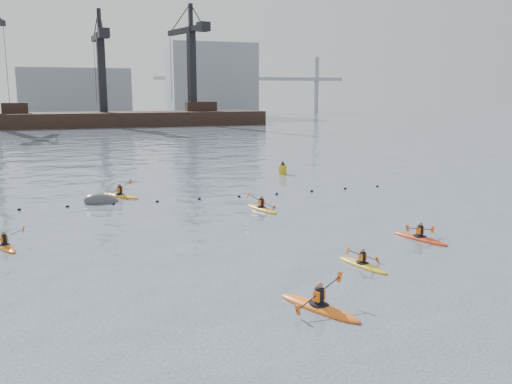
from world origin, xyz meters
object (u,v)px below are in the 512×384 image
Objects in this scene: kayaker_5 at (120,195)px; nav_buoy at (283,169)px; kayaker_2 at (5,246)px; kayaker_0 at (319,306)px; kayaker_4 at (420,238)px; mooring_buoy at (102,202)px; kayaker_1 at (362,264)px; kayaker_3 at (261,208)px.

kayaker_5 is 16.85m from nav_buoy.
kayaker_0 is at bearing -68.07° from kayaker_2.
kayaker_4 is at bearing -94.06° from nav_buoy.
mooring_buoy is (-1.39, -1.65, -0.11)m from kayaker_5.
kayaker_2 is at bearing -140.81° from nav_buoy.
kayaker_1 is 0.93× the size of kayaker_5.
kayaker_3 is 15.78m from nav_buoy.
kayaker_3 is 11.49m from mooring_buoy.
kayaker_5 reaches higher than kayaker_0.
kayaker_1 is at bearing 12.16° from kayaker_4.
kayaker_2 is 13.44m from kayaker_5.
nav_buoy reaches higher than kayaker_4.
kayaker_0 is at bearing -74.44° from mooring_buoy.
kayaker_1 is at bearing -61.21° from mooring_buoy.
mooring_buoy is at bearing -154.42° from nav_buoy.
nav_buoy reaches higher than kayaker_0.
kayaker_5 is (-8.43, 7.61, 0.01)m from kayaker_3.
kayaker_0 reaches higher than kayaker_1.
kayaker_0 is at bearing 18.97° from kayaker_4.
kayaker_0 is at bearing -118.13° from kayaker_5.
kayaker_2 is at bearing -179.57° from kayaker_3.
kayaker_3 is at bearing -77.87° from kayaker_4.
kayaker_5 is at bearing -157.43° from nav_buoy.
kayaker_5 is 2.24× the size of nav_buoy.
kayaker_3 reaches higher than kayaker_2.
kayaker_0 reaches higher than kayaker_2.
mooring_buoy is at bearing 104.02° from kayaker_1.
kayaker_3 is at bearing 76.77° from kayaker_1.
kayaker_2 is 15.64m from kayaker_3.
kayaker_3 is 1.00× the size of kayaker_4.
mooring_buoy is at bearing 134.14° from kayaker_3.
kayaker_4 is at bearing 14.88° from kayaker_1.
kayaker_5 is 1.28× the size of mooring_buoy.
kayaker_0 is 24.38m from kayaker_5.
kayaker_3 reaches higher than kayaker_5.
kayaker_4 is at bearing -45.54° from mooring_buoy.
kayaker_4 is at bearing -74.97° from kayaker_3.
kayaker_0 is 5.48m from kayaker_1.
kayaker_4 is at bearing -90.61° from kayaker_5.
kayaker_3 is at bearing -116.87° from nav_buoy.
nav_buoy reaches higher than kayaker_3.
kayaker_1 is 1.19× the size of mooring_buoy.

